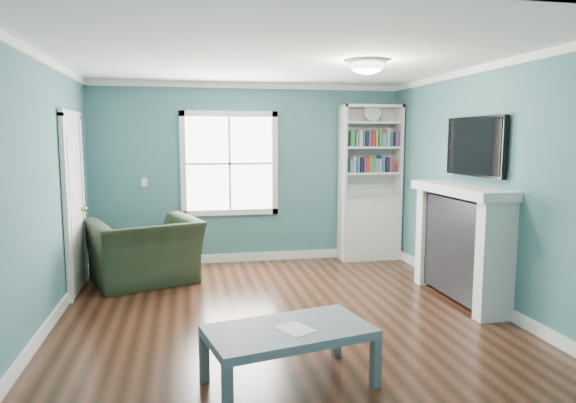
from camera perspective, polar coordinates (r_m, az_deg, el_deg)
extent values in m
plane|color=black|center=(5.35, -0.69, -12.79)|extent=(5.00, 5.00, 0.00)
plane|color=#37696B|center=(7.52, -4.22, 3.11)|extent=(4.50, 0.00, 4.50)
plane|color=#37696B|center=(2.67, 9.25, -4.24)|extent=(4.50, 0.00, 4.50)
plane|color=#37696B|center=(5.15, -26.16, 0.57)|extent=(0.00, 5.00, 5.00)
plane|color=#37696B|center=(5.90, 21.32, 1.55)|extent=(0.00, 5.00, 5.00)
plane|color=white|center=(5.09, -0.73, 15.90)|extent=(5.00, 5.00, 0.00)
cube|color=white|center=(7.69, -4.12, -6.15)|extent=(4.50, 0.03, 0.12)
cube|color=white|center=(5.41, -25.27, -12.59)|extent=(0.03, 5.00, 0.12)
cube|color=white|center=(6.13, 20.67, -10.07)|extent=(0.03, 5.00, 0.12)
cube|color=white|center=(7.52, -4.29, 12.72)|extent=(4.50, 0.04, 0.08)
cube|color=white|center=(5.17, -26.72, 14.59)|extent=(0.04, 5.00, 0.08)
cube|color=white|center=(5.91, 21.71, 13.79)|extent=(0.04, 5.00, 0.08)
cube|color=white|center=(7.48, -6.51, 4.21)|extent=(1.24, 0.01, 1.34)
cube|color=white|center=(7.44, -11.59, 4.09)|extent=(0.08, 0.06, 1.50)
cube|color=white|center=(7.55, -1.49, 4.28)|extent=(0.08, 0.06, 1.50)
cube|color=white|center=(7.53, -6.43, -1.20)|extent=(1.40, 0.06, 0.08)
cube|color=white|center=(7.46, -6.58, 9.66)|extent=(1.40, 0.06, 0.08)
cube|color=white|center=(7.46, -6.50, 4.20)|extent=(1.24, 0.03, 0.03)
cube|color=white|center=(7.46, -6.50, 4.20)|extent=(0.03, 0.03, 1.34)
cube|color=silver|center=(7.85, 8.98, -3.05)|extent=(0.90, 0.35, 0.90)
cube|color=silver|center=(7.59, 6.09, 5.39)|extent=(0.04, 0.35, 1.40)
cube|color=silver|center=(7.89, 12.09, 5.34)|extent=(0.04, 0.35, 1.40)
cube|color=silver|center=(7.88, 8.73, 5.41)|extent=(0.90, 0.02, 1.40)
cube|color=silver|center=(7.74, 9.25, 10.41)|extent=(0.90, 0.35, 0.04)
cube|color=silver|center=(7.78, 9.05, 0.36)|extent=(0.84, 0.33, 0.03)
cube|color=silver|center=(7.74, 9.10, 3.15)|extent=(0.84, 0.33, 0.03)
cube|color=silver|center=(7.73, 9.16, 5.96)|extent=(0.84, 0.33, 0.03)
cube|color=silver|center=(7.73, 9.21, 8.63)|extent=(0.84, 0.33, 0.03)
cube|color=teal|center=(7.72, 9.17, 4.07)|extent=(0.70, 0.25, 0.22)
cube|color=tan|center=(7.71, 9.23, 6.89)|extent=(0.70, 0.25, 0.22)
cylinder|color=beige|center=(7.69, 9.37, 9.72)|extent=(0.26, 0.06, 0.26)
cube|color=black|center=(6.09, 18.73, -4.85)|extent=(0.30, 1.20, 1.10)
cube|color=black|center=(6.12, 18.49, -6.70)|extent=(0.22, 0.65, 0.70)
cube|color=silver|center=(5.52, 22.04, -6.20)|extent=(0.36, 0.16, 1.20)
cube|color=silver|center=(6.65, 15.70, -3.74)|extent=(0.36, 0.16, 1.20)
cube|color=silver|center=(5.97, 18.65, 1.24)|extent=(0.44, 1.58, 0.10)
cube|color=black|center=(6.02, 20.07, 5.76)|extent=(0.06, 1.10, 0.65)
cube|color=silver|center=(6.53, -22.70, -0.46)|extent=(0.04, 0.80, 2.05)
cube|color=white|center=(6.09, -23.43, -1.00)|extent=(0.05, 0.08, 2.13)
cube|color=white|center=(6.96, -21.90, 0.02)|extent=(0.05, 0.08, 2.13)
cube|color=white|center=(6.48, -23.07, 8.92)|extent=(0.05, 0.98, 0.08)
sphere|color=#BF8C3F|center=(6.82, -21.69, -0.75)|extent=(0.07, 0.07, 0.07)
ellipsoid|color=white|center=(5.41, 8.79, 14.65)|extent=(0.34, 0.34, 0.15)
cylinder|color=white|center=(5.42, 8.80, 15.13)|extent=(0.38, 0.38, 0.03)
cube|color=white|center=(7.48, -15.68, 2.07)|extent=(0.08, 0.01, 0.12)
imported|color=black|center=(6.69, -15.63, -4.16)|extent=(1.45, 1.19, 1.09)
cube|color=#4F555E|center=(3.55, -6.75, -20.41)|extent=(0.08, 0.08, 0.37)
cube|color=#4F555E|center=(3.99, 9.70, -17.22)|extent=(0.08, 0.08, 0.37)
cube|color=#4F555E|center=(4.06, -9.30, -16.77)|extent=(0.08, 0.08, 0.37)
cube|color=#4F555E|center=(4.45, 5.39, -14.51)|extent=(0.08, 0.08, 0.37)
cube|color=#4F5866|center=(3.89, 0.11, -14.30)|extent=(1.31, 0.90, 0.07)
cube|color=white|center=(3.85, 0.77, -13.96)|extent=(0.31, 0.33, 0.00)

